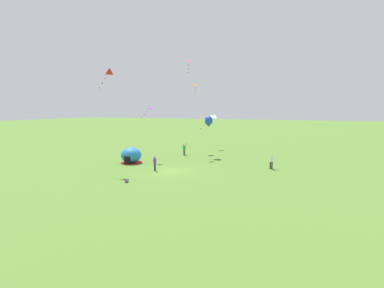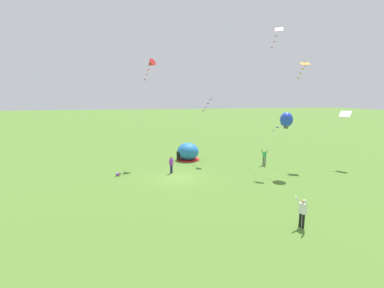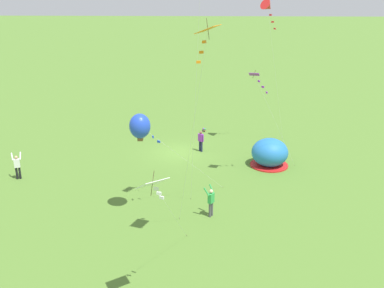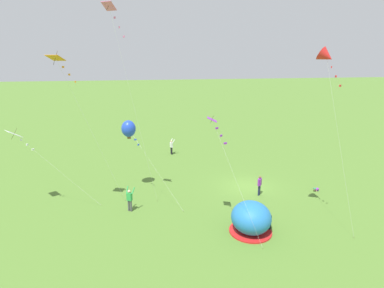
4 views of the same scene
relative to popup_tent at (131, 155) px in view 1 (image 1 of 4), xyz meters
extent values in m
plane|color=#517A2D|center=(6.90, -2.42, -1.00)|extent=(300.00, 300.00, 0.00)
ellipsoid|color=#2672BF|center=(0.00, 0.01, 0.05)|extent=(2.70, 2.60, 2.10)
cylinder|color=red|center=(0.00, 0.01, -0.95)|extent=(2.81, 2.81, 0.10)
cube|color=black|center=(0.24, -1.24, -0.45)|extent=(0.81, 0.27, 1.10)
cylinder|color=purple|center=(4.94, -8.01, -0.83)|extent=(0.30, 0.37, 0.22)
sphere|color=tan|center=(4.88, -7.76, -0.80)|extent=(0.19, 0.19, 0.19)
cylinder|color=#338C59|center=(4.88, -7.76, -0.71)|extent=(0.24, 0.24, 0.06)
cylinder|color=tan|center=(4.82, -7.92, -0.91)|extent=(0.07, 0.07, 0.17)
cylinder|color=tan|center=(5.01, -7.87, -0.91)|extent=(0.07, 0.07, 0.17)
cylinder|color=navy|center=(4.90, -8.15, -0.93)|extent=(0.09, 0.09, 0.13)
cylinder|color=navy|center=(5.05, -8.10, -0.93)|extent=(0.09, 0.09, 0.13)
cylinder|color=#1E2347|center=(5.24, -2.85, -0.56)|extent=(0.15, 0.15, 0.88)
cylinder|color=#1E2347|center=(5.08, -2.73, -0.56)|extent=(0.15, 0.15, 0.88)
cube|color=purple|center=(5.16, -2.79, 0.18)|extent=(0.45, 0.43, 0.60)
sphere|color=brown|center=(5.16, -2.79, 0.61)|extent=(0.22, 0.22, 0.22)
cylinder|color=purple|center=(5.35, -2.95, 0.18)|extent=(0.09, 0.09, 0.58)
cylinder|color=purple|center=(4.97, -2.63, 0.18)|extent=(0.09, 0.09, 0.58)
cylinder|color=#4C4C51|center=(4.43, 7.93, -0.56)|extent=(0.15, 0.15, 0.88)
cylinder|color=#4C4C51|center=(4.33, 7.76, -0.56)|extent=(0.15, 0.15, 0.88)
cube|color=green|center=(4.38, 7.85, 0.18)|extent=(0.41, 0.45, 0.60)
sphere|color=beige|center=(4.38, 7.85, 0.61)|extent=(0.22, 0.22, 0.22)
cylinder|color=green|center=(4.65, 7.99, 0.65)|extent=(0.38, 0.23, 0.50)
cylinder|color=green|center=(4.36, 7.54, 0.65)|extent=(0.34, 0.32, 0.50)
cylinder|color=black|center=(17.83, 3.07, -0.56)|extent=(0.15, 0.15, 0.88)
cylinder|color=black|center=(17.65, 3.01, -0.56)|extent=(0.15, 0.15, 0.88)
cube|color=white|center=(17.74, 3.04, 0.18)|extent=(0.44, 0.35, 0.60)
sphere|color=tan|center=(17.74, 3.04, 0.61)|extent=(0.22, 0.22, 0.22)
cylinder|color=white|center=(18.04, 2.99, 0.65)|extent=(0.26, 0.38, 0.50)
cylinder|color=white|center=(17.54, 2.81, 0.65)|extent=(0.15, 0.39, 0.50)
cylinder|color=silver|center=(5.31, 7.06, 6.15)|extent=(0.65, 2.70, 14.29)
cylinder|color=brown|center=(5.64, 5.71, -0.97)|extent=(0.03, 0.03, 0.06)
cube|color=pink|center=(4.99, 8.41, 13.29)|extent=(0.95, 0.99, 0.48)
cylinder|color=#332314|center=(4.99, 8.41, 13.30)|extent=(0.12, 0.41, 0.55)
cube|color=pink|center=(5.07, 8.10, 12.62)|extent=(0.21, 0.14, 0.12)
cube|color=pink|center=(5.13, 7.85, 12.05)|extent=(0.21, 0.09, 0.12)
cube|color=pink|center=(5.19, 7.59, 11.47)|extent=(0.21, 0.12, 0.12)
cylinder|color=silver|center=(-0.13, 1.15, 2.67)|extent=(3.61, 2.38, 7.33)
cylinder|color=brown|center=(-1.93, -0.04, -0.97)|extent=(0.03, 0.03, 0.06)
cube|color=purple|center=(1.67, 2.33, 6.33)|extent=(0.77, 0.73, 0.30)
cylinder|color=#332314|center=(1.67, 2.33, 6.34)|extent=(0.21, 0.15, 0.50)
cube|color=purple|center=(1.31, 2.10, 5.83)|extent=(0.14, 0.21, 0.12)
cube|color=purple|center=(1.01, 1.90, 5.41)|extent=(0.18, 0.19, 0.12)
cube|color=purple|center=(0.71, 1.70, 4.99)|extent=(0.10, 0.21, 0.12)
cylinder|color=silver|center=(6.19, 12.95, 1.90)|extent=(1.01, 5.74, 5.79)
cylinder|color=brown|center=(5.70, 10.08, -0.97)|extent=(0.03, 0.03, 0.06)
cube|color=white|center=(6.69, 15.82, 4.79)|extent=(1.34, 1.31, 0.57)
cylinder|color=#332314|center=(6.69, 15.82, 4.80)|extent=(0.11, 0.53, 0.82)
cube|color=white|center=(6.62, 15.38, 4.35)|extent=(0.21, 0.09, 0.12)
cube|color=white|center=(6.55, 15.01, 3.98)|extent=(0.21, 0.10, 0.12)
cube|color=white|center=(6.49, 14.65, 3.61)|extent=(0.21, 0.15, 0.12)
cylinder|color=silver|center=(5.44, 10.09, 4.55)|extent=(1.54, 3.68, 11.09)
cylinder|color=brown|center=(6.20, 8.25, -0.97)|extent=(0.03, 0.03, 0.06)
cube|color=orange|center=(4.68, 11.92, 10.10)|extent=(1.16, 1.19, 0.36)
cylinder|color=#332314|center=(4.68, 11.92, 10.11)|extent=(0.15, 0.33, 0.85)
cube|color=orange|center=(4.83, 11.56, 9.53)|extent=(0.19, 0.17, 0.12)
cube|color=orange|center=(4.95, 11.25, 9.04)|extent=(0.20, 0.16, 0.12)
cube|color=orange|center=(5.08, 10.94, 8.56)|extent=(0.20, 0.08, 0.12)
cylinder|color=silver|center=(-0.88, -5.22, 4.59)|extent=(2.17, 2.02, 11.18)
cylinder|color=brown|center=(-1.96, -6.22, -0.97)|extent=(0.03, 0.03, 0.06)
cone|color=red|center=(0.20, -4.22, 10.19)|extent=(1.39, 1.38, 1.13)
cube|color=red|center=(-0.06, -4.46, 9.56)|extent=(0.20, 0.16, 0.12)
cube|color=red|center=(-0.28, -4.67, 9.03)|extent=(0.21, 0.14, 0.12)
cube|color=red|center=(-0.50, -4.88, 8.50)|extent=(0.16, 0.20, 0.12)
cylinder|color=silver|center=(5.96, 5.81, 1.73)|extent=(4.82, 3.81, 5.46)
cylinder|color=brown|center=(3.56, 3.91, -0.97)|extent=(0.03, 0.03, 0.06)
ellipsoid|color=blue|center=(8.37, 7.71, 4.46)|extent=(1.17, 1.17, 1.40)
cube|color=brown|center=(8.37, 7.71, 3.73)|extent=(0.29, 0.29, 0.21)
cube|color=blue|center=(8.02, 7.44, 4.03)|extent=(0.17, 0.19, 0.12)
cube|color=blue|center=(7.73, 7.20, 3.67)|extent=(0.12, 0.21, 0.12)
cube|color=blue|center=(7.44, 6.97, 3.30)|extent=(0.20, 0.16, 0.12)
camera|label=1|loc=(19.73, -28.49, 6.18)|focal=24.00mm
camera|label=2|loc=(29.88, -6.29, 6.48)|focal=24.00mm
camera|label=3|loc=(4.65, 31.18, 11.98)|focal=42.00mm
camera|label=4|loc=(-16.45, 7.12, 9.99)|focal=28.00mm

